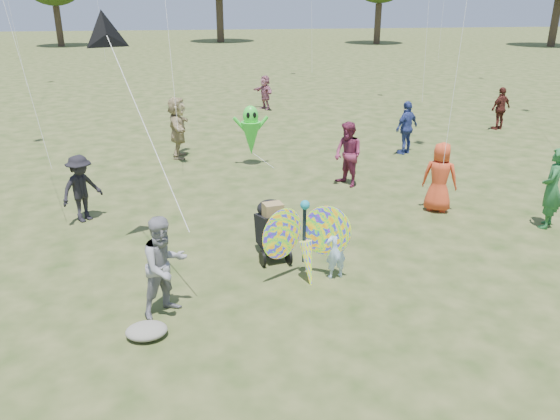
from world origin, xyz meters
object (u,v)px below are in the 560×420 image
object	(u,v)px
adult_man	(165,266)
alien_kite	(251,132)
jogging_stroller	(272,226)
child_girl	(336,251)
crowd_c	(407,128)
crowd_b	(81,189)
crowd_d	(178,128)
crowd_e	(348,154)
crowd_h	(501,108)
crowd_a	(440,177)
crowd_j	(265,92)
crowd_f	(552,188)
butterfly_kite	(306,242)

from	to	relation	value
adult_man	alien_kite	distance (m)	8.01
adult_man	jogging_stroller	distance (m)	2.55
jogging_stroller	child_girl	bearing A→B (deg)	-58.02
crowd_c	adult_man	bearing A→B (deg)	17.64
crowd_b	alien_kite	distance (m)	5.45
crowd_d	crowd_e	world-z (taller)	crowd_d
child_girl	jogging_stroller	bearing A→B (deg)	-56.70
jogging_stroller	alien_kite	xyz separation A→B (m)	(0.29, 6.00, 0.36)
crowd_h	alien_kite	size ratio (longest dim) A/B	0.89
child_girl	crowd_d	size ratio (longest dim) A/B	0.56
crowd_a	crowd_j	bearing A→B (deg)	-47.91
crowd_c	crowd_f	distance (m)	6.10
alien_kite	crowd_j	bearing A→B (deg)	79.54
crowd_a	butterfly_kite	world-z (taller)	crowd_a
adult_man	crowd_c	distance (m)	10.82
crowd_f	crowd_e	bearing A→B (deg)	-90.59
crowd_h	butterfly_kite	world-z (taller)	crowd_h
crowd_a	jogging_stroller	world-z (taller)	crowd_a
crowd_a	crowd_h	bearing A→B (deg)	-95.67
crowd_d	butterfly_kite	world-z (taller)	crowd_d
crowd_f	crowd_j	xyz separation A→B (m)	(-4.11, 13.97, -0.14)
crowd_c	jogging_stroller	xyz separation A→B (m)	(-5.16, -6.50, -0.21)
crowd_f	crowd_h	size ratio (longest dim) A/B	1.11
crowd_b	butterfly_kite	size ratio (longest dim) A/B	0.85
crowd_c	crowd_j	size ratio (longest dim) A/B	1.13
adult_man	crowd_b	distance (m)	4.51
crowd_e	crowd_h	size ratio (longest dim) A/B	1.07
child_girl	crowd_b	xyz separation A→B (m)	(-4.74, 3.41, 0.23)
crowd_f	butterfly_kite	world-z (taller)	crowd_f
crowd_b	crowd_f	xyz separation A→B (m)	(9.74, -1.94, 0.12)
child_girl	crowd_e	xyz separation A→B (m)	(1.57, 4.80, 0.32)
crowd_h	crowd_c	bearing A→B (deg)	9.02
butterfly_kite	alien_kite	distance (m)	7.04
child_girl	crowd_d	xyz separation A→B (m)	(-2.74, 8.22, 0.41)
crowd_h	jogging_stroller	world-z (taller)	crowd_h
child_girl	butterfly_kite	xyz separation A→B (m)	(-0.53, -0.01, 0.20)
crowd_d	jogging_stroller	bearing A→B (deg)	-163.13
child_girl	crowd_j	world-z (taller)	crowd_j
crowd_b	crowd_j	distance (m)	13.28
crowd_h	crowd_j	xyz separation A→B (m)	(-7.98, 5.28, -0.05)
crowd_c	crowd_h	world-z (taller)	crowd_c
child_girl	jogging_stroller	size ratio (longest dim) A/B	0.93
crowd_h	crowd_f	bearing A→B (deg)	45.44
crowd_d	crowd_j	distance (m)	8.09
child_girl	crowd_d	bearing A→B (deg)	-81.19
jogging_stroller	crowd_f	bearing A→B (deg)	-6.59
adult_man	butterfly_kite	world-z (taller)	adult_man
crowd_f	crowd_j	distance (m)	14.57
crowd_e	butterfly_kite	bearing A→B (deg)	-48.70
crowd_d	crowd_h	xyz separation A→B (m)	(11.61, 1.95, -0.15)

